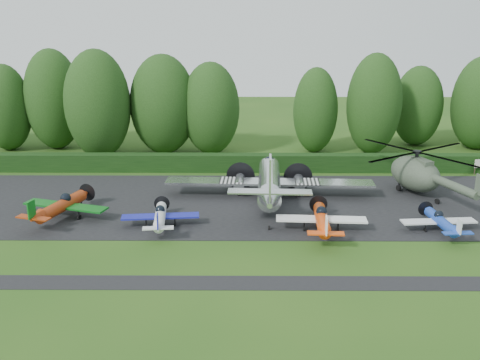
{
  "coord_description": "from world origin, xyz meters",
  "views": [
    {
      "loc": [
        0.46,
        -38.21,
        17.2
      ],
      "look_at": [
        0.16,
        9.42,
        2.5
      ],
      "focal_mm": 40.0,
      "sensor_mm": 36.0,
      "label": 1
    }
  ],
  "objects_px": {
    "transport_plane": "(270,182)",
    "helicopter": "(416,171)",
    "light_plane_white": "(160,216)",
    "light_plane_red": "(62,206)",
    "light_plane_orange": "(322,219)",
    "light_plane_blue": "(441,221)"
  },
  "relations": [
    {
      "from": "light_plane_white",
      "to": "light_plane_blue",
      "type": "relative_size",
      "value": 1.05
    },
    {
      "from": "light_plane_red",
      "to": "light_plane_white",
      "type": "xyz_separation_m",
      "value": [
        8.94,
        -1.98,
        -0.21
      ]
    },
    {
      "from": "transport_plane",
      "to": "light_plane_white",
      "type": "distance_m",
      "value": 11.89
    },
    {
      "from": "light_plane_red",
      "to": "light_plane_orange",
      "type": "bearing_deg",
      "value": -24.83
    },
    {
      "from": "light_plane_red",
      "to": "light_plane_white",
      "type": "distance_m",
      "value": 9.16
    },
    {
      "from": "light_plane_white",
      "to": "helicopter",
      "type": "height_order",
      "value": "helicopter"
    },
    {
      "from": "transport_plane",
      "to": "light_plane_red",
      "type": "distance_m",
      "value": 19.15
    },
    {
      "from": "light_plane_orange",
      "to": "light_plane_blue",
      "type": "xyz_separation_m",
      "value": [
        9.82,
        0.1,
        -0.2
      ]
    },
    {
      "from": "light_plane_orange",
      "to": "light_plane_red",
      "type": "bearing_deg",
      "value": 169.11
    },
    {
      "from": "transport_plane",
      "to": "light_plane_white",
      "type": "relative_size",
      "value": 2.98
    },
    {
      "from": "light_plane_white",
      "to": "light_plane_orange",
      "type": "height_order",
      "value": "light_plane_orange"
    },
    {
      "from": "transport_plane",
      "to": "light_plane_white",
      "type": "height_order",
      "value": "transport_plane"
    },
    {
      "from": "light_plane_white",
      "to": "light_plane_orange",
      "type": "relative_size",
      "value": 0.87
    },
    {
      "from": "light_plane_white",
      "to": "helicopter",
      "type": "relative_size",
      "value": 0.43
    },
    {
      "from": "light_plane_orange",
      "to": "helicopter",
      "type": "height_order",
      "value": "helicopter"
    },
    {
      "from": "transport_plane",
      "to": "helicopter",
      "type": "xyz_separation_m",
      "value": [
        14.71,
        2.32,
        0.53
      ]
    },
    {
      "from": "transport_plane",
      "to": "light_plane_red",
      "type": "xyz_separation_m",
      "value": [
        -18.45,
        -5.1,
        -0.57
      ]
    },
    {
      "from": "transport_plane",
      "to": "light_plane_red",
      "type": "height_order",
      "value": "transport_plane"
    },
    {
      "from": "transport_plane",
      "to": "light_plane_white",
      "type": "bearing_deg",
      "value": -145.87
    },
    {
      "from": "light_plane_red",
      "to": "transport_plane",
      "type": "bearing_deg",
      "value": -1.85
    },
    {
      "from": "light_plane_blue",
      "to": "transport_plane",
      "type": "bearing_deg",
      "value": 154.59
    },
    {
      "from": "light_plane_white",
      "to": "transport_plane",
      "type": "bearing_deg",
      "value": 42.41
    }
  ]
}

